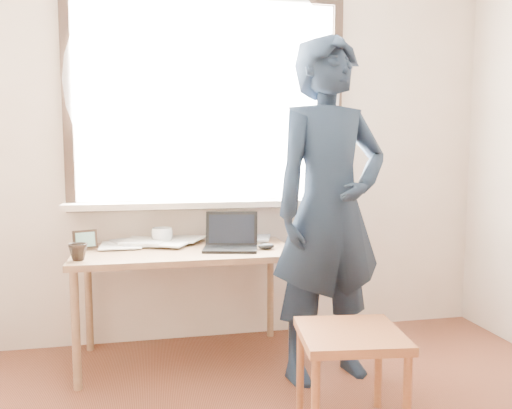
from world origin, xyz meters
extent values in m
cube|color=beige|center=(0.00, 2.00, 1.30)|extent=(3.50, 0.02, 2.60)
cube|color=white|center=(-0.20, 1.99, 1.60)|extent=(1.70, 0.01, 1.30)
cube|color=black|center=(-0.20, 1.97, 0.92)|extent=(1.82, 0.06, 0.06)
cube|color=black|center=(-1.08, 1.97, 1.60)|extent=(0.06, 0.06, 1.30)
cube|color=black|center=(0.68, 1.97, 1.60)|extent=(0.06, 0.06, 1.30)
cube|color=beige|center=(-0.20, 1.90, 0.93)|extent=(1.85, 0.20, 0.04)
cube|color=white|center=(-0.20, 1.91, 1.70)|extent=(1.95, 0.02, 1.65)
cube|color=brown|center=(-0.39, 1.63, 0.67)|extent=(1.28, 0.64, 0.04)
cylinder|color=brown|center=(-0.99, 1.36, 0.33)|extent=(0.05, 0.05, 0.65)
cylinder|color=brown|center=(-0.99, 1.90, 0.33)|extent=(0.05, 0.05, 0.65)
cylinder|color=brown|center=(0.20, 1.36, 0.33)|extent=(0.05, 0.05, 0.65)
cylinder|color=brown|center=(0.20, 1.90, 0.33)|extent=(0.05, 0.05, 0.65)
cube|color=black|center=(-0.13, 1.55, 0.70)|extent=(0.36, 0.29, 0.02)
cube|color=black|center=(-0.10, 1.66, 0.80)|extent=(0.32, 0.13, 0.21)
cube|color=black|center=(-0.10, 1.66, 0.80)|extent=(0.28, 0.11, 0.17)
cube|color=black|center=(-0.13, 1.54, 0.70)|extent=(0.30, 0.19, 0.00)
imported|color=white|center=(-0.52, 1.83, 0.74)|extent=(0.16, 0.16, 0.10)
imported|color=black|center=(-0.97, 1.44, 0.73)|extent=(0.14, 0.14, 0.09)
ellipsoid|color=black|center=(0.09, 1.53, 0.71)|extent=(0.10, 0.07, 0.04)
cube|color=white|center=(-0.45, 1.91, 0.69)|extent=(0.32, 0.34, 0.02)
cube|color=white|center=(-0.65, 1.84, 0.69)|extent=(0.30, 0.35, 0.01)
cube|color=white|center=(-0.46, 1.82, 0.70)|extent=(0.38, 0.37, 0.00)
cube|color=white|center=(-0.63, 1.74, 0.71)|extent=(0.33, 0.33, 0.01)
cube|color=white|center=(-0.95, 1.77, 0.71)|extent=(0.31, 0.35, 0.02)
cube|color=white|center=(-0.68, 1.89, 0.72)|extent=(0.24, 0.31, 0.02)
imported|color=white|center=(-0.80, 1.81, 0.70)|extent=(0.29, 0.32, 0.02)
imported|color=white|center=(0.00, 1.89, 0.70)|extent=(0.25, 0.29, 0.02)
cube|color=black|center=(-0.97, 1.73, 0.74)|extent=(0.14, 0.06, 0.11)
cube|color=#427D37|center=(-0.97, 1.73, 0.74)|extent=(0.11, 0.04, 0.08)
cube|color=brown|center=(0.29, 0.70, 0.44)|extent=(0.50, 0.49, 0.04)
cylinder|color=brown|center=(0.07, 0.54, 0.21)|extent=(0.04, 0.04, 0.42)
cylinder|color=brown|center=(0.12, 0.91, 0.21)|extent=(0.04, 0.04, 0.42)
cylinder|color=brown|center=(0.46, 0.50, 0.21)|extent=(0.04, 0.04, 0.42)
cylinder|color=brown|center=(0.51, 0.87, 0.21)|extent=(0.04, 0.04, 0.42)
imported|color=#141F2F|center=(0.38, 1.26, 0.95)|extent=(0.77, 0.58, 1.90)
camera|label=1|loc=(-0.57, -1.34, 1.27)|focal=35.00mm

